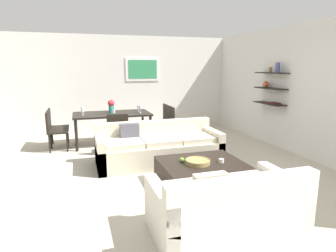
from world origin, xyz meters
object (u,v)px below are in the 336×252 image
object	(u,v)px
sofa_beige	(158,148)
dining_table	(112,116)
dining_chair_right_near	(167,122)
decorative_bowl	(198,161)
dining_chair_left_near	(54,128)
apple_on_coffee_table	(182,160)
dining_chair_left_far	(55,125)
wine_glass_right_near	(140,108)
candle_jar	(221,161)
wine_glass_right_far	(138,107)
coffee_table	(202,174)
wine_glass_left_near	(83,110)
wine_glass_foot	(114,112)
loveseat_white	(227,207)
dining_chair_foot	(117,131)
dining_chair_right_far	(162,119)
wine_glass_left_far	(82,109)
centerpiece_vase	(111,106)

from	to	relation	value
sofa_beige	dining_table	distance (m)	1.89
dining_table	dining_chair_right_near	size ratio (longest dim) A/B	2.05
decorative_bowl	dining_chair_left_near	world-z (taller)	dining_chair_left_near
apple_on_coffee_table	decorative_bowl	bearing A→B (deg)	-36.63
dining_chair_left_far	wine_glass_right_near	bearing A→B (deg)	-9.69
sofa_beige	apple_on_coffee_table	bearing A→B (deg)	-87.10
candle_jar	wine_glass_right_far	world-z (taller)	wine_glass_right_far
coffee_table	dining_chair_right_near	xyz separation A→B (m)	(0.27, 2.76, 0.31)
dining_chair_left_far	wine_glass_left_near	bearing A→B (deg)	-27.99
apple_on_coffee_table	wine_glass_foot	xyz separation A→B (m)	(-0.73, 2.45, 0.43)
dining_chair_right_near	dining_chair_left_far	size ratio (longest dim) A/B	1.00
dining_chair_right_near	wine_glass_right_near	size ratio (longest dim) A/B	5.13
loveseat_white	candle_jar	bearing A→B (deg)	65.26
dining_chair_right_near	dining_chair_foot	world-z (taller)	same
coffee_table	dining_table	bearing A→B (deg)	109.14
apple_on_coffee_table	sofa_beige	bearing A→B (deg)	92.90
dining_chair_foot	wine_glass_foot	bearing A→B (deg)	90.00
dining_chair_right_far	dining_chair_left_far	size ratio (longest dim) A/B	1.00
dining_table	wine_glass_foot	bearing A→B (deg)	-90.00
wine_glass_right_far	coffee_table	bearing A→B (deg)	-83.32
dining_chair_right_near	wine_glass_foot	size ratio (longest dim) A/B	6.10
dining_chair_left_far	wine_glass_left_far	bearing A→B (deg)	-8.77
apple_on_coffee_table	dining_chair_right_near	distance (m)	2.72
apple_on_coffee_table	dining_table	distance (m)	2.98
wine_glass_right_near	decorative_bowl	bearing A→B (deg)	-84.78
sofa_beige	centerpiece_vase	size ratio (longest dim) A/B	7.37
dining_chair_left_far	dining_chair_foot	distance (m)	1.71
wine_glass_right_near	dining_chair_left_far	bearing A→B (deg)	170.31
dining_chair_right_near	wine_glass_right_far	world-z (taller)	wine_glass_right_far
dining_chair_right_far	dining_chair_left_near	xyz separation A→B (m)	(-2.61, -0.44, 0.00)
apple_on_coffee_table	wine_glass_right_near	distance (m)	2.80
coffee_table	dining_chair_right_far	xyz separation A→B (m)	(0.27, 3.20, 0.31)
wine_glass_right_near	dining_table	bearing A→B (deg)	169.87
loveseat_white	candle_jar	distance (m)	1.31
sofa_beige	dining_chair_left_near	world-z (taller)	dining_chair_left_near
sofa_beige	apple_on_coffee_table	xyz separation A→B (m)	(0.06, -1.16, 0.13)
dining_table	dining_chair_right_near	world-z (taller)	dining_chair_right_near
coffee_table	dining_chair_left_near	world-z (taller)	dining_chair_left_near
sofa_beige	dining_table	size ratio (longest dim) A/B	1.31
candle_jar	wine_glass_right_far	xyz separation A→B (m)	(-0.64, 3.21, 0.45)
wine_glass_left_far	wine_glass_right_far	bearing A→B (deg)	0.00
wine_glass_left_near	wine_glass_left_far	world-z (taller)	wine_glass_left_far
centerpiece_vase	wine_glass_foot	bearing A→B (deg)	-89.07
apple_on_coffee_table	wine_glass_right_far	size ratio (longest dim) A/B	0.50
sofa_beige	dining_chair_right_near	size ratio (longest dim) A/B	2.69
candle_jar	centerpiece_vase	distance (m)	3.41
sofa_beige	wine_glass_right_near	world-z (taller)	wine_glass_right_near
wine_glass_left_far	wine_glass_right_far	world-z (taller)	wine_glass_left_far
wine_glass_right_far	apple_on_coffee_table	bearing A→B (deg)	-88.80
candle_jar	centerpiece_vase	size ratio (longest dim) A/B	0.26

